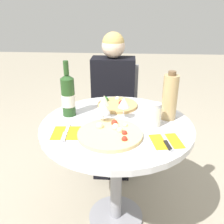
# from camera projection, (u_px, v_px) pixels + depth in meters

# --- Properties ---
(ground_plane) EXTENTS (12.00, 12.00, 0.00)m
(ground_plane) POSITION_uv_depth(u_px,v_px,m) (116.00, 217.00, 1.79)
(ground_plane) COLOR #9E937F
(ground_plane) RESTS_ON ground
(dining_table) EXTENTS (0.91, 0.91, 0.76)m
(dining_table) POSITION_uv_depth(u_px,v_px,m) (116.00, 142.00, 1.54)
(dining_table) COLOR gray
(dining_table) RESTS_ON ground_plane
(chair_behind_diner) EXTENTS (0.44, 0.44, 0.89)m
(chair_behind_diner) POSITION_uv_depth(u_px,v_px,m) (114.00, 116.00, 2.32)
(chair_behind_diner) COLOR slate
(chair_behind_diner) RESTS_ON ground_plane
(seated_diner) EXTENTS (0.36, 0.40, 1.20)m
(seated_diner) POSITION_uv_depth(u_px,v_px,m) (113.00, 112.00, 2.15)
(seated_diner) COLOR black
(seated_diner) RESTS_ON ground_plane
(pizza_large) EXTENTS (0.35, 0.35, 0.05)m
(pizza_large) POSITION_uv_depth(u_px,v_px,m) (110.00, 133.00, 1.35)
(pizza_large) COLOR #E5C17F
(pizza_large) RESTS_ON dining_table
(pizza_small_far) EXTENTS (0.27, 0.27, 0.05)m
(pizza_small_far) POSITION_uv_depth(u_px,v_px,m) (117.00, 105.00, 1.72)
(pizza_small_far) COLOR tan
(pizza_small_far) RESTS_ON dining_table
(wine_bottle) EXTENTS (0.08, 0.08, 0.35)m
(wine_bottle) POSITION_uv_depth(u_px,v_px,m) (68.00, 95.00, 1.54)
(wine_bottle) COLOR #23471E
(wine_bottle) RESTS_ON dining_table
(tall_carafe) EXTENTS (0.09, 0.09, 0.30)m
(tall_carafe) POSITION_uv_depth(u_px,v_px,m) (170.00, 97.00, 1.49)
(tall_carafe) COLOR tan
(tall_carafe) RESTS_ON dining_table
(sugar_shaker) EXTENTS (0.07, 0.07, 0.14)m
(sugar_shaker) POSITION_uv_depth(u_px,v_px,m) (155.00, 115.00, 1.43)
(sugar_shaker) COLOR silver
(sugar_shaker) RESTS_ON dining_table
(wine_glass_back_right) EXTENTS (0.07, 0.07, 0.14)m
(wine_glass_back_right) POSITION_uv_depth(u_px,v_px,m) (124.00, 103.00, 1.51)
(wine_glass_back_right) COLOR silver
(wine_glass_back_right) RESTS_ON dining_table
(wine_glass_front_left) EXTENTS (0.08, 0.08, 0.15)m
(wine_glass_front_left) POSITION_uv_depth(u_px,v_px,m) (103.00, 107.00, 1.44)
(wine_glass_front_left) COLOR silver
(wine_glass_front_left) RESTS_ON dining_table
(wine_glass_back_left) EXTENTS (0.06, 0.06, 0.15)m
(wine_glass_back_left) POSITION_uv_depth(u_px,v_px,m) (104.00, 101.00, 1.51)
(wine_glass_back_left) COLOR silver
(wine_glass_back_left) RESTS_ON dining_table
(place_setting_left) EXTENTS (0.16, 0.19, 0.01)m
(place_setting_left) POSITION_uv_depth(u_px,v_px,m) (66.00, 133.00, 1.37)
(place_setting_left) COLOR gold
(place_setting_left) RESTS_ON dining_table
(place_setting_right) EXTENTS (0.18, 0.19, 0.01)m
(place_setting_right) POSITION_uv_depth(u_px,v_px,m) (166.00, 141.00, 1.29)
(place_setting_right) COLOR gold
(place_setting_right) RESTS_ON dining_table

